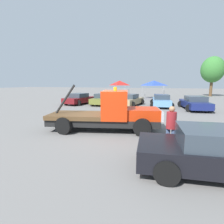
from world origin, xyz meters
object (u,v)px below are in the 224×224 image
at_px(parked_car_olive, 104,99).
at_px(parked_car_navy, 195,103).
at_px(canopy_tent_blue, 154,83).
at_px(traffic_cone, 154,114).
at_px(foreground_car, 223,152).
at_px(parked_car_tan, 130,100).
at_px(tow_truck, 110,114).
at_px(parked_car_skyblue, 161,101).
at_px(tree_left, 213,70).
at_px(person_near_truck, 171,124).
at_px(canopy_tent_red, 119,83).
at_px(parked_car_maroon, 80,99).

xyz_separation_m(parked_car_olive, parked_car_navy, (9.83, -0.85, 0.00)).
xyz_separation_m(canopy_tent_blue, traffic_cone, (1.70, -16.66, -2.28)).
bearing_deg(foreground_car, parked_car_tan, 106.11).
height_order(tow_truck, parked_car_tan, tow_truck).
relative_size(parked_car_skyblue, tree_left, 0.67).
bearing_deg(person_near_truck, tree_left, -173.68).
distance_m(tow_truck, parked_car_olive, 11.55).
relative_size(canopy_tent_red, canopy_tent_blue, 0.89).
bearing_deg(parked_car_navy, parked_car_olive, 75.35).
distance_m(foreground_car, traffic_cone, 8.42).
height_order(tree_left, traffic_cone, tree_left).
height_order(foreground_car, parked_car_tan, same).
distance_m(parked_car_maroon, parked_car_skyblue, 9.65).
xyz_separation_m(foreground_car, tree_left, (5.70, 32.68, 4.37)).
bearing_deg(parked_car_olive, foreground_car, -146.82).
bearing_deg(parked_car_tan, canopy_tent_blue, 0.18).
distance_m(parked_car_maroon, tree_left, 26.51).
height_order(parked_car_olive, parked_car_skyblue, same).
relative_size(foreground_car, traffic_cone, 9.19).
xyz_separation_m(parked_car_tan, parked_car_skyblue, (3.47, 0.37, 0.00)).
xyz_separation_m(foreground_car, parked_car_skyblue, (-2.48, 14.41, -0.00)).
distance_m(parked_car_olive, parked_car_skyblue, 6.63).
bearing_deg(parked_car_maroon, parked_car_tan, -75.86).
bearing_deg(traffic_cone, person_near_truck, -79.41).
bearing_deg(tow_truck, person_near_truck, -43.31).
height_order(person_near_truck, tree_left, tree_left).
distance_m(parked_car_olive, canopy_tent_red, 11.16).
relative_size(parked_car_tan, parked_car_skyblue, 0.97).
xyz_separation_m(parked_car_skyblue, parked_car_navy, (3.21, -1.26, 0.00)).
bearing_deg(parked_car_maroon, person_near_truck, -128.91).
bearing_deg(traffic_cone, tree_left, 71.37).
height_order(tow_truck, traffic_cone, tow_truck).
bearing_deg(parked_car_tan, parked_car_navy, -88.59).
bearing_deg(canopy_tent_red, tow_truck, -74.99).
relative_size(person_near_truck, parked_car_tan, 0.35).
relative_size(parked_car_tan, canopy_tent_blue, 1.45).
bearing_deg(tow_truck, parked_car_skyblue, 65.53).
xyz_separation_m(foreground_car, traffic_cone, (-2.62, 8.00, -0.40)).
distance_m(person_near_truck, parked_car_tan, 13.27).
bearing_deg(traffic_cone, canopy_tent_blue, 95.82).
bearing_deg(parked_car_tan, canopy_tent_red, 30.98).
xyz_separation_m(person_near_truck, parked_car_tan, (-4.53, 12.47, -0.34)).
xyz_separation_m(parked_car_navy, traffic_cone, (-3.35, -5.16, -0.40)).
distance_m(person_near_truck, parked_car_maroon, 16.02).
height_order(foreground_car, parked_car_maroon, same).
bearing_deg(person_near_truck, canopy_tent_blue, -153.63).
relative_size(tow_truck, person_near_truck, 3.67).
bearing_deg(parked_car_maroon, parked_car_skyblue, -75.37).
relative_size(parked_car_navy, canopy_tent_red, 1.70).
relative_size(foreground_car, parked_car_skyblue, 1.01).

